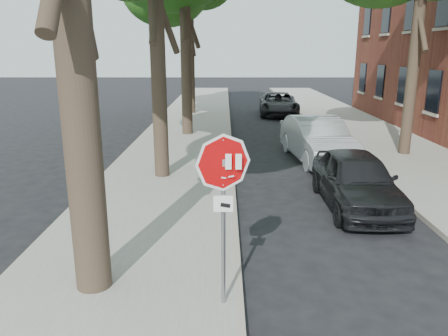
# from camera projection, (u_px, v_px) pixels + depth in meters

# --- Properties ---
(ground) EXTENTS (120.00, 120.00, 0.00)m
(ground) POSITION_uv_depth(u_px,v_px,m) (269.00, 309.00, 6.65)
(ground) COLOR black
(ground) RESTS_ON ground
(sidewalk_left) EXTENTS (4.00, 55.00, 0.12)m
(sidewalk_left) POSITION_uv_depth(u_px,v_px,m) (181.00, 144.00, 18.23)
(sidewalk_left) COLOR gray
(sidewalk_left) RESTS_ON ground
(sidewalk_right) EXTENTS (4.00, 55.00, 0.12)m
(sidewalk_right) POSITION_uv_depth(u_px,v_px,m) (385.00, 144.00, 18.21)
(sidewalk_right) COLOR gray
(sidewalk_right) RESTS_ON ground
(curb_left) EXTENTS (0.12, 55.00, 0.13)m
(curb_left) POSITION_uv_depth(u_px,v_px,m) (230.00, 143.00, 18.22)
(curb_left) COLOR #9E9384
(curb_left) RESTS_ON ground
(curb_right) EXTENTS (0.12, 55.00, 0.13)m
(curb_right) POSITION_uv_depth(u_px,v_px,m) (336.00, 143.00, 18.22)
(curb_right) COLOR #9E9384
(curb_right) RESTS_ON ground
(stop_sign) EXTENTS (0.76, 0.34, 2.61)m
(stop_sign) POSITION_uv_depth(u_px,v_px,m) (223.00, 188.00, 6.12)
(stop_sign) COLOR gray
(stop_sign) RESTS_ON sidewalk_left
(car_a) EXTENTS (1.69, 4.15, 1.41)m
(car_a) POSITION_uv_depth(u_px,v_px,m) (356.00, 180.00, 10.87)
(car_a) COLOR black
(car_a) RESTS_ON ground
(car_b) EXTENTS (2.15, 4.87, 1.55)m
(car_b) POSITION_uv_depth(u_px,v_px,m) (318.00, 140.00, 15.41)
(car_b) COLOR #B1B5BA
(car_b) RESTS_ON ground
(car_d) EXTENTS (2.54, 5.00, 1.35)m
(car_d) POSITION_uv_depth(u_px,v_px,m) (279.00, 104.00, 26.58)
(car_d) COLOR black
(car_d) RESTS_ON ground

